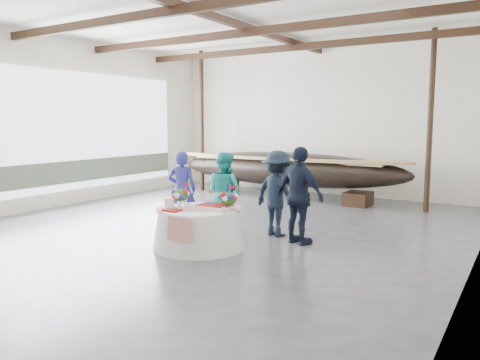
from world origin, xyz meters
The scene contains 13 objects.
floor centered at (0.00, 0.00, 0.00)m, with size 10.00×12.00×0.01m, color #3D3D42.
wall_back centered at (0.00, 6.00, 2.25)m, with size 10.00×0.02×4.50m, color silver.
wall_left centered at (-5.00, 0.00, 2.25)m, with size 0.02×12.00×4.50m, color silver.
ceiling centered at (0.00, 0.00, 4.50)m, with size 10.00×12.00×0.01m, color white.
pavilion_structure centered at (0.00, 0.78, 4.00)m, with size 9.80×11.76×4.50m.
open_bay centered at (-4.95, 1.00, 1.83)m, with size 0.03×7.00×3.20m.
longboat_display centered at (-0.44, 4.53, 0.87)m, with size 7.31×1.46×1.37m.
banquet_table centered at (0.67, -1.19, 0.35)m, with size 1.65×1.65×0.71m.
tabletop_items centered at (0.67, -1.09, 0.86)m, with size 1.52×1.40×0.40m.
guest_woman_blue centered at (-0.61, -0.08, 0.82)m, with size 0.60×0.39×1.64m, color navy.
guest_woman_teal centered at (0.40, 0.04, 0.83)m, with size 0.80×0.63×1.66m, color teal.
guest_man_left centered at (1.46, 0.35, 0.85)m, with size 1.10×0.63×1.70m, color black.
guest_man_right centered at (2.10, 0.00, 0.91)m, with size 1.06×0.44×1.81m, color black.
Camera 1 is at (5.67, -7.79, 2.27)m, focal length 35.00 mm.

